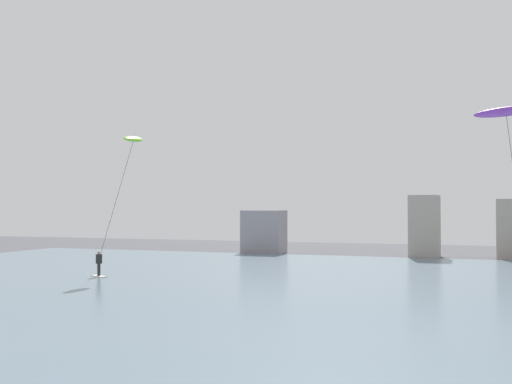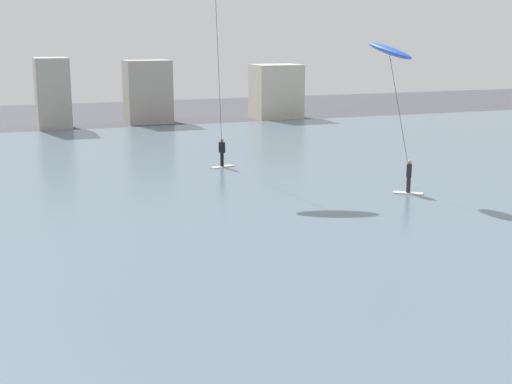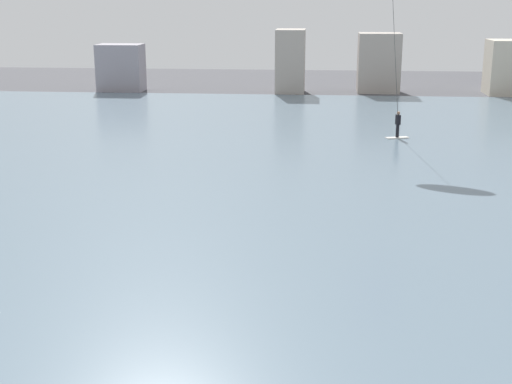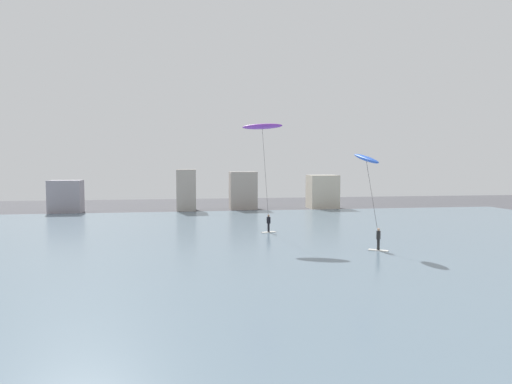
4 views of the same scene
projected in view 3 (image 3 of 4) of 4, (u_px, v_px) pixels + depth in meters
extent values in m
cube|color=slate|center=(312.00, 162.00, 37.41)|extent=(84.00, 52.00, 0.10)
cube|color=gray|center=(121.00, 68.00, 65.15)|extent=(4.06, 2.74, 4.27)
cube|color=#A89E93|center=(290.00, 61.00, 63.61)|extent=(2.58, 3.50, 5.67)
cube|color=#A89E93|center=(379.00, 63.00, 64.29)|extent=(3.76, 3.11, 5.31)
cube|color=beige|center=(511.00, 67.00, 62.81)|extent=(4.12, 3.50, 4.80)
cube|color=silver|center=(397.00, 138.00, 43.39)|extent=(1.47, 0.85, 0.06)
cylinder|color=black|center=(397.00, 131.00, 43.28)|extent=(0.20, 0.20, 0.78)
cube|color=black|center=(398.00, 120.00, 43.09)|extent=(0.31, 0.39, 0.60)
sphere|color=#9E7051|center=(398.00, 113.00, 42.98)|extent=(0.20, 0.20, 0.20)
cylinder|color=#333333|center=(395.00, 54.00, 40.90)|extent=(1.04, 2.44, 8.22)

